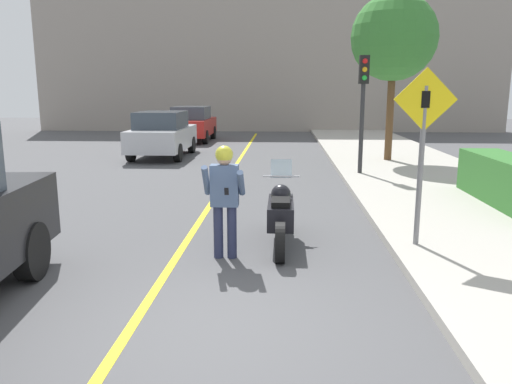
{
  "coord_description": "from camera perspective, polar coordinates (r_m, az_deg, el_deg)",
  "views": [
    {
      "loc": [
        0.97,
        -4.74,
        2.42
      ],
      "look_at": [
        0.53,
        3.17,
        0.81
      ],
      "focal_mm": 35.0,
      "sensor_mm": 36.0,
      "label": 1
    }
  ],
  "objects": [
    {
      "name": "sidewalk_curb",
      "position": [
        9.83,
        26.06,
        -3.55
      ],
      "size": [
        4.4,
        44.0,
        0.13
      ],
      "color": "#ADA89E",
      "rests_on": "ground"
    },
    {
      "name": "crossing_sign",
      "position": [
        7.7,
        18.5,
        5.61
      ],
      "size": [
        0.91,
        0.08,
        2.62
      ],
      "color": "slate",
      "rests_on": "sidewalk_curb"
    },
    {
      "name": "parked_car_silver",
      "position": [
        18.8,
        -10.64,
        6.53
      ],
      "size": [
        1.88,
        4.2,
        1.68
      ],
      "color": "black",
      "rests_on": "ground"
    },
    {
      "name": "building_backdrop",
      "position": [
        30.81,
        1.4,
        14.94
      ],
      "size": [
        28.0,
        1.2,
        8.53
      ],
      "color": "gray",
      "rests_on": "ground"
    },
    {
      "name": "street_tree",
      "position": [
        17.37,
        15.49,
        16.61
      ],
      "size": [
        2.77,
        2.77,
        5.36
      ],
      "color": "brown",
      "rests_on": "sidewalk_curb"
    },
    {
      "name": "motorcycle",
      "position": [
        7.95,
        2.83,
        -2.52
      ],
      "size": [
        0.62,
        2.32,
        1.28
      ],
      "color": "black",
      "rests_on": "ground"
    },
    {
      "name": "ground_plane",
      "position": [
        5.41,
        -7.76,
        -15.21
      ],
      "size": [
        80.0,
        80.0,
        0.0
      ],
      "primitive_type": "plane",
      "color": "#4C4C4F"
    },
    {
      "name": "person_biker",
      "position": [
        7.18,
        -3.62,
        0.14
      ],
      "size": [
        0.59,
        0.46,
        1.66
      ],
      "color": "#282D4C",
      "rests_on": "ground"
    },
    {
      "name": "parked_car_red",
      "position": [
        24.54,
        -7.31,
        7.76
      ],
      "size": [
        1.88,
        4.2,
        1.68
      ],
      "color": "black",
      "rests_on": "ground"
    },
    {
      "name": "traffic_light",
      "position": [
        14.27,
        12.15,
        11.17
      ],
      "size": [
        0.26,
        0.3,
        3.23
      ],
      "color": "#2D2D30",
      "rests_on": "sidewalk_curb"
    },
    {
      "name": "road_center_line",
      "position": [
        11.12,
        -5.03,
        -1.1
      ],
      "size": [
        0.12,
        36.0,
        0.01
      ],
      "color": "yellow",
      "rests_on": "ground"
    }
  ]
}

